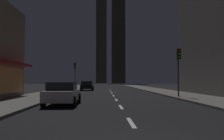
% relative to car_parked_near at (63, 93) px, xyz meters
% --- Properties ---
extents(ground_plane, '(78.00, 136.00, 0.10)m').
position_rel_car_parked_near_xyz_m(ground_plane, '(3.60, 22.25, -0.79)').
color(ground_plane, black).
extents(sidewalk_right, '(4.00, 76.00, 0.15)m').
position_rel_car_parked_near_xyz_m(sidewalk_right, '(10.60, 22.25, -0.67)').
color(sidewalk_right, '#605E59').
rests_on(sidewalk_right, ground).
extents(sidewalk_left, '(4.00, 76.00, 0.15)m').
position_rel_car_parked_near_xyz_m(sidewalk_left, '(-3.40, 22.25, -0.67)').
color(sidewalk_left, '#605E59').
rests_on(sidewalk_left, ground).
extents(lane_marking_center, '(0.16, 38.60, 0.01)m').
position_rel_car_parked_near_xyz_m(lane_marking_center, '(3.60, 6.45, -0.73)').
color(lane_marking_center, silver).
rests_on(lane_marking_center, ground).
extents(skyscraper_distant_tall, '(6.19, 5.13, 60.04)m').
position_rel_car_parked_near_xyz_m(skyscraper_distant_tall, '(1.22, 126.50, 29.28)').
color(skyscraper_distant_tall, '#464335').
rests_on(skyscraper_distant_tall, ground).
extents(skyscraper_distant_mid, '(6.98, 6.50, 54.02)m').
position_rel_car_parked_near_xyz_m(skyscraper_distant_mid, '(10.32, 111.84, 26.27)').
color(skyscraper_distant_mid, '#39362A').
rests_on(skyscraper_distant_mid, ground).
extents(car_parked_near, '(1.98, 4.24, 1.45)m').
position_rel_car_parked_near_xyz_m(car_parked_near, '(0.00, 0.00, 0.00)').
color(car_parked_near, silver).
rests_on(car_parked_near, ground).
extents(car_parked_far, '(1.98, 4.24, 1.45)m').
position_rel_car_parked_near_xyz_m(car_parked_far, '(0.00, 22.58, 0.00)').
color(car_parked_far, black).
rests_on(car_parked_far, ground).
extents(fire_hydrant_far_left, '(0.42, 0.30, 0.65)m').
position_rel_car_parked_near_xyz_m(fire_hydrant_far_left, '(-2.30, 11.09, -0.29)').
color(fire_hydrant_far_left, red).
rests_on(fire_hydrant_far_left, sidewalk_left).
extents(traffic_light_near_right, '(0.32, 0.48, 4.20)m').
position_rel_car_parked_near_xyz_m(traffic_light_near_right, '(9.10, 5.30, 2.45)').
color(traffic_light_near_right, '#2D2D2D').
rests_on(traffic_light_near_right, sidewalk_right).
extents(traffic_light_far_left, '(0.32, 0.48, 4.20)m').
position_rel_car_parked_near_xyz_m(traffic_light_far_left, '(-1.90, 22.57, 2.45)').
color(traffic_light_far_left, '#2D2D2D').
rests_on(traffic_light_far_left, sidewalk_left).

